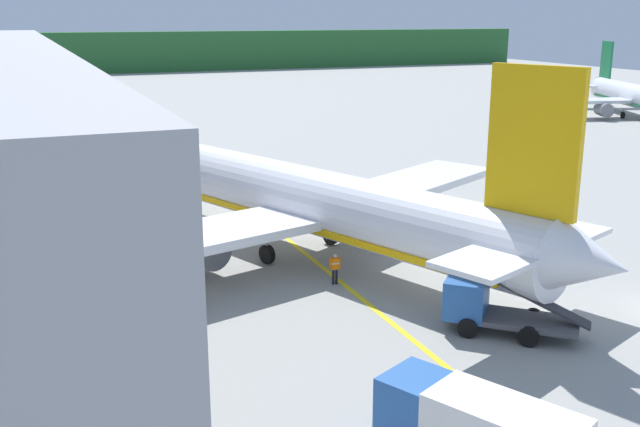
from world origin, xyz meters
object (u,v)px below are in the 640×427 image
Objects in this scene: service_truck_baggage at (477,427)px; crew_loader_right at (335,266)px; cargo_container_near at (150,234)px; cargo_container_far at (84,343)px; airliner_foreground at (289,196)px; cargo_container_mid at (18,229)px; crew_supervisor at (453,260)px; service_truck_catering at (488,306)px; crew_loader_left at (80,318)px.

service_truck_baggage reaches higher than crew_loader_right.
cargo_container_near is at bearing 128.70° from crew_loader_right.
cargo_container_near reaches higher than cargo_container_far.
airliner_foreground reaches higher than service_truck_baggage.
cargo_container_mid is (-13.13, 31.35, -0.57)m from service_truck_baggage.
airliner_foreground reaches higher than crew_supervisor.
crew_supervisor is (8.83, 15.42, -0.44)m from service_truck_baggage.
airliner_foreground is 6.89m from crew_loader_right.
service_truck_baggage is 1.19× the size of service_truck_catering.
service_truck_catering is at bearing -11.32° from cargo_container_far.
crew_loader_right is at bearing 167.49° from crew_supervisor.
crew_supervisor reaches higher than crew_loader_right.
service_truck_catering is 2.76× the size of cargo_container_near.
cargo_container_near is at bearing 67.01° from crew_loader_left.
crew_loader_right is (13.22, 4.63, 0.07)m from cargo_container_far.
crew_loader_right reaches higher than crew_loader_left.
airliner_foreground is 23.40× the size of crew_supervisor.
airliner_foreground is 18.83× the size of cargo_container_mid.
airliner_foreground is at bearing -27.68° from cargo_container_mid.
crew_supervisor is (6.42, -1.42, 0.00)m from crew_loader_right.
cargo_container_far is at bearing -170.71° from crew_supervisor.
cargo_container_far reaches higher than crew_supervisor.
service_truck_catering is 3.41× the size of crew_supervisor.
crew_loader_right is (15.54, -14.51, 0.12)m from cargo_container_mid.
crew_loader_left is (2.40, -16.49, 0.10)m from cargo_container_mid.
airliner_foreground is at bearing 40.46° from cargo_container_far.
cargo_container_mid is at bearing 144.04° from crew_supervisor.
cargo_container_mid is 19.28m from cargo_container_far.
crew_loader_left is at bearing 160.44° from service_truck_catering.
crew_loader_left is (-17.20, 6.11, -0.21)m from service_truck_catering.
cargo_container_near is 8.73m from cargo_container_mid.
service_truck_catering reaches higher than cargo_container_near.
service_truck_baggage is 16.31m from cargo_container_far.
service_truck_catering is 17.62m from cargo_container_far.
cargo_container_near is 13.06m from crew_loader_left.
crew_loader_left is 0.97× the size of crew_supervisor.
service_truck_catering is at bearing -56.29° from cargo_container_near.
cargo_container_mid is (-19.60, 22.60, -0.30)m from service_truck_catering.
cargo_container_far is 1.43× the size of crew_loader_left.
service_truck_catering is 18.25m from crew_loader_left.
service_truck_baggage reaches higher than cargo_container_near.
crew_loader_right is at bearing -51.30° from cargo_container_near.
cargo_container_mid is at bearing 96.91° from cargo_container_far.
cargo_container_mid is at bearing 112.72° from service_truck_baggage.
crew_loader_left is 0.98× the size of crew_loader_right.
service_truck_baggage is at bearing -119.80° from crew_supervisor.
service_truck_baggage is at bearing -67.28° from cargo_container_mid.
cargo_container_near is 18.45m from crew_supervisor.
crew_loader_left is (-5.10, -12.02, 0.04)m from cargo_container_near.
cargo_container_near is at bearing 123.71° from service_truck_catering.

